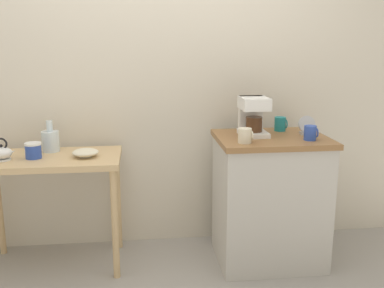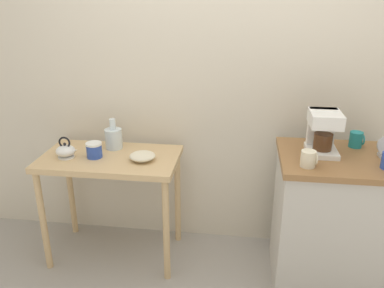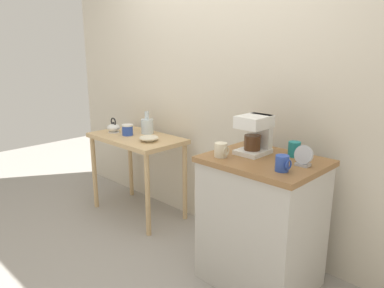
{
  "view_description": "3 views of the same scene",
  "coord_description": "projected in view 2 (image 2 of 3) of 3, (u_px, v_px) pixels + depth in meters",
  "views": [
    {
      "loc": [
        -0.13,
        -2.89,
        1.53
      ],
      "look_at": [
        0.2,
        -0.09,
        0.87
      ],
      "focal_mm": 41.69,
      "sensor_mm": 36.0,
      "label": 1
    },
    {
      "loc": [
        0.14,
        -2.3,
        1.82
      ],
      "look_at": [
        -0.16,
        -0.05,
        0.93
      ],
      "focal_mm": 36.91,
      "sensor_mm": 36.0,
      "label": 2
    },
    {
      "loc": [
        2.02,
        -2.02,
        1.6
      ],
      "look_at": [
        0.07,
        -0.02,
        0.86
      ],
      "focal_mm": 34.78,
      "sensor_mm": 36.0,
      "label": 3
    }
  ],
  "objects": [
    {
      "name": "wooden_table",
      "position": [
        111.0,
        171.0,
        2.69
      ],
      "size": [
        0.92,
        0.52,
        0.78
      ],
      "color": "tan",
      "rests_on": "ground_plane"
    },
    {
      "name": "coffee_maker",
      "position": [
        323.0,
        130.0,
        2.36
      ],
      "size": [
        0.18,
        0.22,
        0.26
      ],
      "color": "white",
      "rests_on": "kitchen_counter"
    },
    {
      "name": "mug_small_cream",
      "position": [
        309.0,
        159.0,
        2.2
      ],
      "size": [
        0.09,
        0.08,
        0.09
      ],
      "color": "beige",
      "rests_on": "kitchen_counter"
    },
    {
      "name": "teakettle",
      "position": [
        66.0,
        151.0,
        2.61
      ],
      "size": [
        0.15,
        0.13,
        0.15
      ],
      "color": "white",
      "rests_on": "wooden_table"
    },
    {
      "name": "back_wall",
      "position": [
        239.0,
        57.0,
        2.67
      ],
      "size": [
        4.4,
        0.1,
        2.8
      ],
      "primitive_type": "cube",
      "color": "beige",
      "rests_on": "ground_plane"
    },
    {
      "name": "glass_carafe_vase",
      "position": [
        114.0,
        138.0,
        2.76
      ],
      "size": [
        0.12,
        0.12,
        0.22
      ],
      "color": "silver",
      "rests_on": "wooden_table"
    },
    {
      "name": "bowl_stoneware",
      "position": [
        143.0,
        156.0,
        2.58
      ],
      "size": [
        0.17,
        0.17,
        0.05
      ],
      "color": "beige",
      "rests_on": "wooden_table"
    },
    {
      "name": "ground_plane",
      "position": [
        215.0,
        264.0,
        2.81
      ],
      "size": [
        8.0,
        8.0,
        0.0
      ],
      "primitive_type": "plane",
      "color": "gray"
    },
    {
      "name": "canister_enamel",
      "position": [
        94.0,
        150.0,
        2.62
      ],
      "size": [
        0.11,
        0.11,
        0.1
      ],
      "color": "#2D4CAD",
      "rests_on": "wooden_table"
    },
    {
      "name": "mug_dark_teal",
      "position": [
        356.0,
        140.0,
        2.47
      ],
      "size": [
        0.09,
        0.08,
        0.1
      ],
      "color": "teal",
      "rests_on": "kitchen_counter"
    },
    {
      "name": "kitchen_counter",
      "position": [
        333.0,
        221.0,
        2.51
      ],
      "size": [
        0.74,
        0.59,
        0.9
      ],
      "color": "#BCB7AD",
      "rests_on": "ground_plane"
    }
  ]
}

